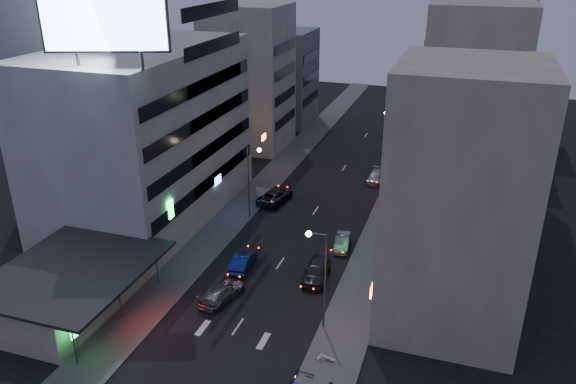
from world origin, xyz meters
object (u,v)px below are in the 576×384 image
at_px(parked_car_right_near, 316,271).
at_px(scooter_black_b, 315,369).
at_px(parked_car_right_mid, 342,242).
at_px(road_car_blue, 243,261).
at_px(road_car_silver, 222,292).
at_px(parked_car_left, 275,195).
at_px(scooter_silver_b, 336,354).
at_px(scooter_blue, 312,380).
at_px(parked_car_right_far, 376,176).

relative_size(parked_car_right_near, scooter_black_b, 2.89).
xyz_separation_m(parked_car_right_near, parked_car_right_mid, (0.88, 6.15, -0.19)).
relative_size(parked_car_right_mid, road_car_blue, 0.88).
bearing_deg(road_car_silver, scooter_black_b, 159.87).
height_order(parked_car_right_mid, parked_car_left, parked_car_left).
bearing_deg(road_car_silver, parked_car_left, -70.23).
bearing_deg(parked_car_right_near, scooter_black_b, -78.17).
height_order(road_car_blue, scooter_silver_b, road_car_blue).
height_order(road_car_silver, scooter_silver_b, road_car_silver).
bearing_deg(road_car_silver, scooter_silver_b, 170.44).
xyz_separation_m(road_car_blue, road_car_silver, (0.26, -5.16, -0.03)).
height_order(parked_car_right_near, parked_car_right_mid, parked_car_right_near).
bearing_deg(road_car_silver, scooter_blue, 155.41).
xyz_separation_m(road_car_silver, scooter_silver_b, (10.80, -4.47, -0.03)).
relative_size(parked_car_right_far, road_car_silver, 0.93).
xyz_separation_m(scooter_blue, scooter_black_b, (-0.14, 1.26, -0.08)).
bearing_deg(parked_car_right_mid, scooter_blue, -89.91).
distance_m(parked_car_right_near, parked_car_left, 16.97).
height_order(scooter_black_b, scooter_silver_b, scooter_silver_b).
distance_m(scooter_black_b, scooter_silver_b, 2.16).
xyz_separation_m(scooter_blue, scooter_silver_b, (0.84, 3.17, -0.06)).
bearing_deg(road_car_blue, scooter_blue, 123.87).
height_order(parked_car_right_mid, road_car_silver, road_car_silver).
relative_size(road_car_blue, scooter_silver_b, 2.50).
bearing_deg(scooter_silver_b, parked_car_right_near, 37.07).
bearing_deg(road_car_blue, scooter_black_b, 126.40).
distance_m(parked_car_right_far, scooter_silver_b, 34.29).
relative_size(parked_car_right_far, scooter_black_b, 2.65).
relative_size(parked_car_right_near, scooter_blue, 2.49).
height_order(parked_car_left, scooter_silver_b, parked_car_left).
xyz_separation_m(parked_car_left, scooter_silver_b, (13.19, -24.36, -0.11)).
bearing_deg(parked_car_right_far, parked_car_right_mid, -89.76).
bearing_deg(road_car_blue, parked_car_right_far, -112.20).
relative_size(road_car_silver, scooter_blue, 2.44).
xyz_separation_m(parked_car_right_mid, scooter_black_b, (2.37, -18.03, -0.01)).
relative_size(parked_car_left, scooter_black_b, 3.29).
distance_m(road_car_silver, scooter_black_b, 11.72).
distance_m(parked_car_right_mid, parked_car_left, 12.84).
height_order(road_car_blue, scooter_blue, road_car_blue).
relative_size(parked_car_left, road_car_silver, 1.16).
bearing_deg(parked_car_right_far, scooter_silver_b, -84.16).
bearing_deg(scooter_black_b, parked_car_left, 27.31).
bearing_deg(scooter_silver_b, parked_car_right_far, 19.67).
height_order(parked_car_right_near, scooter_black_b, parked_car_right_near).
distance_m(parked_car_right_far, scooter_blue, 37.39).
height_order(parked_car_right_mid, road_car_blue, road_car_blue).
bearing_deg(scooter_blue, road_car_silver, 57.87).
bearing_deg(road_car_blue, parked_car_left, -86.51).
relative_size(scooter_blue, scooter_black_b, 1.16).
bearing_deg(scooter_blue, parked_car_right_mid, 12.79).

